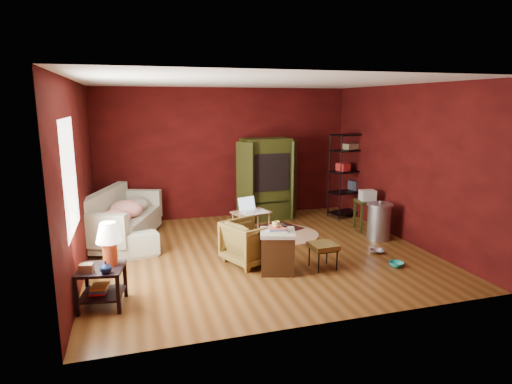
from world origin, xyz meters
TOP-DOWN VIEW (x-y plane):
  - room at (-0.04, -0.01)m, footprint 5.54×5.04m
  - sofa at (-2.19, 1.19)m, footprint 0.93×2.12m
  - armchair at (-0.27, -0.42)m, footprint 0.91×0.93m
  - pet_bowl_steel at (1.89, -0.61)m, footprint 0.23×0.14m
  - pet_bowl_turquoise at (1.84, -1.23)m, footprint 0.23×0.09m
  - vase at (-2.36, -1.51)m, footprint 0.18×0.19m
  - mug at (-0.02, -0.92)m, footprint 0.12×0.09m
  - side_table at (-2.37, -1.28)m, footprint 0.61×0.61m
  - sofa_cushions at (-2.24, 1.21)m, footprint 1.47×2.22m
  - hamper at (0.01, -0.89)m, footprint 0.64×0.64m
  - footstool at (0.72, -0.96)m, footprint 0.41×0.41m
  - rug_round at (0.73, 0.83)m, footprint 1.55×1.55m
  - rug_oriental at (0.59, 1.13)m, footprint 1.34×1.16m
  - laptop_desk at (0.03, 0.65)m, footprint 0.74×0.64m
  - tv_armoire at (0.76, 1.98)m, footprint 1.38×0.77m
  - wire_shelving at (2.60, 1.71)m, footprint 0.96×0.60m
  - small_stand at (2.39, 0.61)m, footprint 0.45×0.45m
  - trash_can at (2.33, 0.06)m, footprint 0.61×0.61m

SIDE VIEW (x-z plane):
  - rug_round at x=0.73m, z-range 0.00..0.01m
  - rug_oriental at x=0.59m, z-range 0.01..0.02m
  - pet_bowl_turquoise at x=1.84m, z-range 0.00..0.23m
  - pet_bowl_steel at x=1.89m, z-range 0.00..0.23m
  - hamper at x=0.01m, z-range -0.03..0.69m
  - footstool at x=0.72m, z-range 0.14..0.54m
  - trash_can at x=2.33m, z-range -0.02..0.71m
  - armchair at x=-0.27m, z-range 0.00..0.75m
  - sofa at x=-2.19m, z-range 0.00..0.80m
  - sofa_cushions at x=-2.24m, z-range -0.01..0.86m
  - laptop_desk at x=0.03m, z-range 0.09..0.88m
  - vase at x=-2.36m, z-range 0.50..0.64m
  - small_stand at x=2.39m, z-range 0.20..1.01m
  - side_table at x=-2.37m, z-range 0.10..1.15m
  - mug at x=-0.02m, z-range 0.70..0.81m
  - tv_armoire at x=0.76m, z-range 0.04..1.79m
  - wire_shelving at x=2.60m, z-range 0.09..1.92m
  - room at x=-0.04m, z-range -0.02..2.82m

